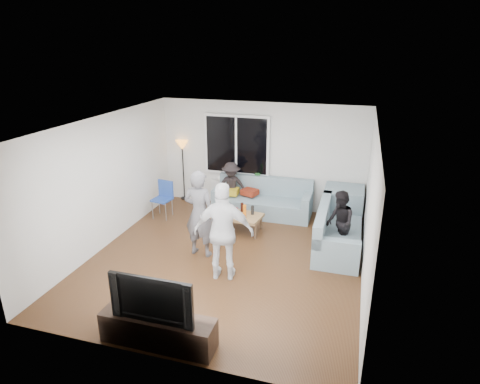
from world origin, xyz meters
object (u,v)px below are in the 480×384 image
(coffee_table, at_px, (236,223))
(player_right, at_px, (224,232))
(sofa_right_section, at_px, (339,229))
(player_left, at_px, (200,214))
(floor_lamp, at_px, (183,170))
(side_chair, at_px, (162,200))
(television, at_px, (155,295))
(spectator_back, at_px, (231,187))
(sofa_back_section, at_px, (262,198))
(spectator_right, at_px, (339,223))
(tv_console, at_px, (158,330))

(coffee_table, distance_m, player_right, 1.99)
(sofa_right_section, height_order, player_left, player_left)
(floor_lamp, bearing_deg, sofa_right_section, -22.41)
(coffee_table, relative_size, side_chair, 1.28)
(coffee_table, bearing_deg, floor_lamp, 141.39)
(coffee_table, bearing_deg, television, -89.65)
(player_left, xyz_separation_m, spectator_back, (-0.10, 2.27, -0.24))
(coffee_table, height_order, floor_lamp, floor_lamp)
(sofa_right_section, distance_m, spectator_back, 2.94)
(sofa_back_section, relative_size, coffee_table, 2.09)
(sofa_right_section, xyz_separation_m, floor_lamp, (-4.07, 1.68, 0.36))
(spectator_right, bearing_deg, player_left, -91.49)
(coffee_table, xyz_separation_m, spectator_back, (-0.46, 1.10, 0.41))
(side_chair, distance_m, spectator_back, 1.67)
(spectator_right, bearing_deg, television, -52.23)
(sofa_back_section, bearing_deg, player_left, -107.12)
(sofa_back_section, distance_m, spectator_right, 2.35)
(sofa_back_section, xyz_separation_m, player_left, (-0.69, -2.24, 0.43))
(sofa_back_section, bearing_deg, tv_console, -93.69)
(spectator_right, bearing_deg, floor_lamp, -133.88)
(player_right, relative_size, spectator_back, 1.44)
(floor_lamp, xyz_separation_m, spectator_right, (4.07, -1.86, -0.15))
(sofa_back_section, bearing_deg, coffee_table, -107.14)
(sofa_back_section, height_order, television, television)
(sofa_right_section, xyz_separation_m, tv_console, (-2.16, -3.53, -0.20))
(player_right, bearing_deg, player_left, -52.58)
(side_chair, relative_size, player_left, 0.50)
(tv_console, bearing_deg, sofa_right_section, 58.46)
(player_left, height_order, tv_console, player_left)
(player_right, bearing_deg, tv_console, 70.85)
(side_chair, distance_m, spectator_right, 4.12)
(player_right, relative_size, tv_console, 1.09)
(player_right, bearing_deg, floor_lamp, -65.57)
(side_chair, bearing_deg, player_left, -33.77)
(floor_lamp, bearing_deg, television, -69.88)
(floor_lamp, relative_size, tv_console, 0.97)
(sofa_right_section, xyz_separation_m, spectator_right, (0.00, -0.18, 0.21))
(player_left, relative_size, spectator_back, 1.40)
(sofa_right_section, distance_m, tv_console, 4.14)
(player_right, bearing_deg, sofa_back_section, -98.92)
(floor_lamp, bearing_deg, side_chair, -90.00)
(coffee_table, bearing_deg, tv_console, -89.65)
(player_left, relative_size, spectator_right, 1.35)
(spectator_back, bearing_deg, coffee_table, -84.09)
(floor_lamp, xyz_separation_m, television, (1.91, -5.20, -0.00))
(sofa_right_section, height_order, side_chair, side_chair)
(sofa_right_section, bearing_deg, player_right, 132.20)
(spectator_back, relative_size, tv_console, 0.76)
(coffee_table, height_order, tv_console, tv_console)
(coffee_table, xyz_separation_m, floor_lamp, (-1.88, 1.50, 0.58))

